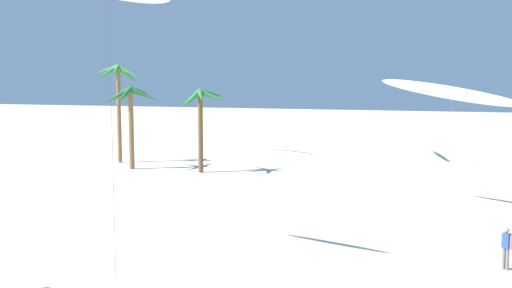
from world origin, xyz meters
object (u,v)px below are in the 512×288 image
(person_foreground_walker, at_px, (506,246))
(palm_tree_2, at_px, (201,104))
(flying_kite_7, at_px, (448,92))
(palm_tree_0, at_px, (131,103))
(palm_tree_1, at_px, (118,82))

(person_foreground_walker, bearing_deg, palm_tree_2, 138.97)
(palm_tree_2, xyz_separation_m, flying_kite_7, (19.52, -8.76, 1.31))
(palm_tree_0, relative_size, person_foreground_walker, 4.08)
(flying_kite_7, relative_size, person_foreground_walker, 4.72)
(flying_kite_7, bearing_deg, person_foreground_walker, -75.91)
(palm_tree_0, relative_size, palm_tree_2, 1.02)
(palm_tree_0, distance_m, person_foreground_walker, 34.79)
(flying_kite_7, distance_m, person_foreground_walker, 12.41)
(palm_tree_2, xyz_separation_m, person_foreground_walker, (22.16, -19.28, -4.72))
(palm_tree_0, relative_size, flying_kite_7, 0.86)
(palm_tree_1, height_order, palm_tree_2, palm_tree_1)
(palm_tree_2, bearing_deg, palm_tree_0, -178.64)
(palm_tree_0, xyz_separation_m, palm_tree_2, (6.51, 0.15, -0.01))
(palm_tree_1, xyz_separation_m, person_foreground_walker, (31.82, -22.24, -6.57))
(flying_kite_7, bearing_deg, palm_tree_0, 161.70)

